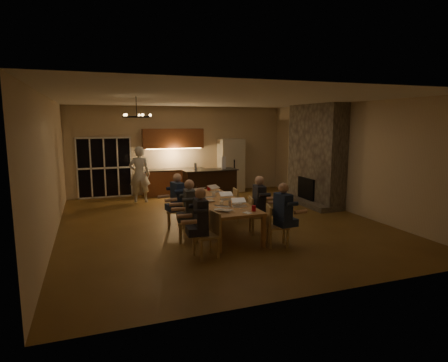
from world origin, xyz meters
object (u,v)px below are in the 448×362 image
Objects in this scene: chair_left_near at (206,235)px; bar_blender at (223,163)px; dining_table at (218,215)px; mug_front at (222,203)px; chair_right_mid at (259,215)px; laptop_d at (227,195)px; chandelier at (137,117)px; redcup_far at (209,188)px; mug_back at (194,194)px; plate_far at (225,194)px; plate_near at (237,203)px; laptop_e at (197,188)px; redcup_mid at (196,196)px; laptop_a at (224,205)px; can_silver at (230,204)px; mug_mid at (214,194)px; chair_right_near at (278,226)px; redcup_near at (254,208)px; chair_right_far at (243,205)px; chair_left_far at (176,210)px; laptop_c at (207,197)px; person_right_near at (283,215)px; standing_person at (140,174)px; bar_bottle at (196,167)px; laptop_f at (216,188)px; refrigerator at (231,165)px; laptop_b at (240,202)px; plate_left at (219,210)px; person_left_mid at (190,210)px; can_cola at (198,189)px; person_left_near at (201,222)px; person_right_mid at (259,205)px; chair_left_mid at (188,222)px.

chair_left_near is 5.54m from bar_blender.
mug_front is at bearing -99.77° from dining_table.
laptop_d is (-0.58, 0.60, 0.42)m from chair_right_mid.
chandelier is 5.27× the size of redcup_far.
mug_back reaches higher than plate_far.
plate_near is at bearing -78.28° from laptop_d.
redcup_mid is (-0.24, -0.78, -0.05)m from laptop_e.
laptop_a is 0.41m from can_silver.
dining_table is at bearing -96.38° from mug_mid.
chair_right_near reaches higher than redcup_near.
chair_right_far is 1.53m from mug_front.
chair_left_near is 3.29× the size of plate_far.
laptop_c is at bearing 61.79° from chair_left_far.
person_right_near is 2.40m from redcup_mid.
standing_person is 7.74× the size of bar_bottle.
laptop_f is 3.20× the size of mug_back.
dining_table is at bearing -114.20° from refrigerator.
laptop_b reaches higher than chair_right_near.
laptop_c is 1.41× the size of plate_left.
person_left_mid is at bearing -113.41° from bar_blender.
laptop_e is at bearing 124.59° from standing_person.
standing_person is at bearing 115.69° from can_cola.
laptop_d is (0.52, 0.02, 0.00)m from laptop_c.
laptop_b is (1.14, 0.79, 0.17)m from person_left_near.
can_silver is at bearing 36.40° from plate_left.
laptop_c is (-1.17, -0.59, 0.42)m from chair_right_far.
laptop_d is 2.67× the size of redcup_near.
plate_left is at bearing -115.88° from mug_front.
person_right_near is at bearing 93.58° from person_left_near.
chair_left_near is 2.78× the size of laptop_f.
standing_person reaches higher than laptop_b.
bar_bottle is at bearing 90.33° from redcup_near.
bar_blender is (2.16, 5.04, 0.84)m from chair_left_near.
can_silver is at bearing -87.07° from dining_table.
plate_left is at bearing 55.18° from person_left_mid.
chair_right_mid is 0.75m from laptop_b.
person_right_mid reaches higher than dining_table.
chair_right_near is (1.72, -0.97, 0.00)m from chair_left_mid.
person_left_near reaches higher than laptop_e.
person_left_near is 5.02m from bar_bottle.
bar_blender reaches higher than can_silver.
laptop_b is 1.32m from mug_mid.
redcup_mid reaches higher than mug_back.
mug_back is 0.25× the size of bar_blender.
mug_mid is at bearing -99.31° from redcup_far.
redcup_mid is at bearing -105.11° from bar_bottle.
redcup_far is at bearing 93.58° from redcup_near.
person_left_near reaches higher than redcup_near.
laptop_e is at bearing 115.84° from laptop_d.
chair_right_mid reaches higher than redcup_near.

